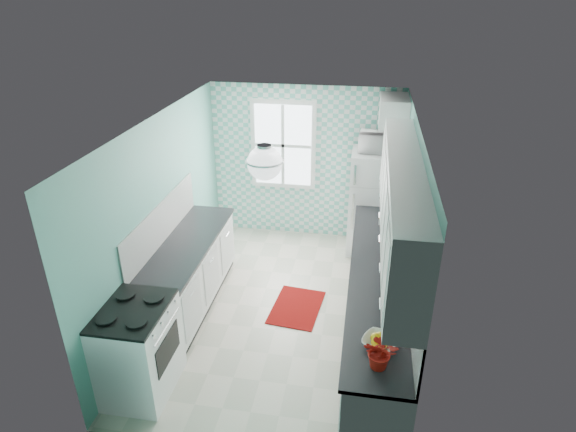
% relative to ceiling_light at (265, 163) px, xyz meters
% --- Properties ---
extents(floor, '(3.00, 4.40, 0.02)m').
position_rel_ceiling_light_xyz_m(floor, '(0.00, 0.80, -2.33)').
color(floor, beige).
rests_on(floor, ground).
extents(ceiling, '(3.00, 4.40, 0.02)m').
position_rel_ceiling_light_xyz_m(ceiling, '(0.00, 0.80, 0.19)').
color(ceiling, white).
rests_on(ceiling, wall_back).
extents(wall_back, '(3.00, 0.02, 2.50)m').
position_rel_ceiling_light_xyz_m(wall_back, '(0.00, 3.01, -1.07)').
color(wall_back, '#5BA596').
rests_on(wall_back, floor).
extents(wall_front, '(3.00, 0.02, 2.50)m').
position_rel_ceiling_light_xyz_m(wall_front, '(0.00, -1.41, -1.07)').
color(wall_front, '#5BA596').
rests_on(wall_front, floor).
extents(wall_left, '(0.02, 4.40, 2.50)m').
position_rel_ceiling_light_xyz_m(wall_left, '(-1.51, 0.80, -1.07)').
color(wall_left, '#5BA596').
rests_on(wall_left, floor).
extents(wall_right, '(0.02, 4.40, 2.50)m').
position_rel_ceiling_light_xyz_m(wall_right, '(1.51, 0.80, -1.07)').
color(wall_right, '#5BA596').
rests_on(wall_right, floor).
extents(accent_wall, '(3.00, 0.01, 2.50)m').
position_rel_ceiling_light_xyz_m(accent_wall, '(0.00, 2.99, -1.07)').
color(accent_wall, '#66C2B0').
rests_on(accent_wall, wall_back).
extents(window, '(1.04, 0.05, 1.44)m').
position_rel_ceiling_light_xyz_m(window, '(-0.35, 2.96, -0.77)').
color(window, white).
rests_on(window, wall_back).
extents(backsplash_right, '(0.02, 3.60, 0.51)m').
position_rel_ceiling_light_xyz_m(backsplash_right, '(1.49, 0.40, -1.13)').
color(backsplash_right, white).
rests_on(backsplash_right, wall_right).
extents(backsplash_left, '(0.02, 2.15, 0.51)m').
position_rel_ceiling_light_xyz_m(backsplash_left, '(-1.49, 0.73, -1.13)').
color(backsplash_left, white).
rests_on(backsplash_left, wall_left).
extents(upper_cabinets_right, '(0.33, 3.20, 0.90)m').
position_rel_ceiling_light_xyz_m(upper_cabinets_right, '(1.33, 0.20, -0.42)').
color(upper_cabinets_right, silver).
rests_on(upper_cabinets_right, wall_right).
extents(upper_cabinet_fridge, '(0.40, 0.74, 0.40)m').
position_rel_ceiling_light_xyz_m(upper_cabinet_fridge, '(1.30, 2.63, -0.07)').
color(upper_cabinet_fridge, silver).
rests_on(upper_cabinet_fridge, wall_right).
extents(ceiling_light, '(0.34, 0.34, 0.35)m').
position_rel_ceiling_light_xyz_m(ceiling_light, '(0.00, 0.00, 0.00)').
color(ceiling_light, silver).
rests_on(ceiling_light, ceiling).
extents(base_cabinets_right, '(0.60, 3.60, 0.90)m').
position_rel_ceiling_light_xyz_m(base_cabinets_right, '(1.20, 0.40, -1.87)').
color(base_cabinets_right, white).
rests_on(base_cabinets_right, floor).
extents(countertop_right, '(0.63, 3.60, 0.04)m').
position_rel_ceiling_light_xyz_m(countertop_right, '(1.19, 0.40, -1.40)').
color(countertop_right, black).
rests_on(countertop_right, base_cabinets_right).
extents(base_cabinets_left, '(0.60, 2.15, 0.90)m').
position_rel_ceiling_light_xyz_m(base_cabinets_left, '(-1.20, 0.73, -1.87)').
color(base_cabinets_left, white).
rests_on(base_cabinets_left, floor).
extents(countertop_left, '(0.63, 2.15, 0.04)m').
position_rel_ceiling_light_xyz_m(countertop_left, '(-1.19, 0.73, -1.40)').
color(countertop_left, black).
rests_on(countertop_left, base_cabinets_left).
extents(fridge, '(0.71, 0.71, 1.64)m').
position_rel_ceiling_light_xyz_m(fridge, '(1.11, 2.61, -1.50)').
color(fridge, silver).
rests_on(fridge, floor).
extents(stove, '(0.66, 0.83, 1.00)m').
position_rel_ceiling_light_xyz_m(stove, '(-1.20, -0.77, -1.80)').
color(stove, white).
rests_on(stove, floor).
extents(sink, '(0.54, 0.45, 0.53)m').
position_rel_ceiling_light_xyz_m(sink, '(1.20, 1.36, -1.39)').
color(sink, silver).
rests_on(sink, countertop_right).
extents(rug, '(0.70, 0.93, 0.01)m').
position_rel_ceiling_light_xyz_m(rug, '(0.20, 0.86, -2.32)').
color(rug, maroon).
rests_on(rug, floor).
extents(dish_towel, '(0.05, 0.22, 0.32)m').
position_rel_ceiling_light_xyz_m(dish_towel, '(0.89, 1.21, -1.84)').
color(dish_towel, '#5AA7A8').
rests_on(dish_towel, base_cabinets_right).
extents(fruit_bowl, '(0.40, 0.40, 0.08)m').
position_rel_ceiling_light_xyz_m(fruit_bowl, '(1.20, -0.81, -1.35)').
color(fruit_bowl, white).
rests_on(fruit_bowl, countertop_right).
extents(potted_plant, '(0.31, 0.28, 0.32)m').
position_rel_ceiling_light_xyz_m(potted_plant, '(1.20, -1.08, -1.22)').
color(potted_plant, '#AD172D').
rests_on(potted_plant, countertop_right).
extents(soap_bottle, '(0.12, 0.12, 0.22)m').
position_rel_ceiling_light_xyz_m(soap_bottle, '(1.25, 1.65, -1.27)').
color(soap_bottle, '#849BAF').
rests_on(soap_bottle, countertop_right).
extents(microwave, '(0.55, 0.39, 0.29)m').
position_rel_ceiling_light_xyz_m(microwave, '(1.11, 2.61, -0.54)').
color(microwave, white).
rests_on(microwave, fridge).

